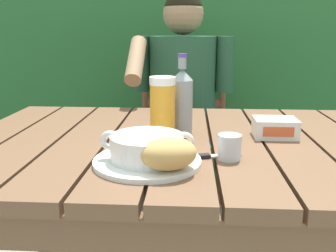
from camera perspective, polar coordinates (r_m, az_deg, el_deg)
name	(u,v)px	position (r m, az deg, el deg)	size (l,w,h in m)	color
dining_table	(185,165)	(1.15, 2.61, -6.06)	(1.35, 0.90, 0.72)	brown
hedge_backdrop	(188,56)	(2.56, 3.08, 10.62)	(3.78, 0.76, 2.17)	#265D2C
chair_near_diner	(183,136)	(2.05, 2.26, -1.50)	(0.48, 0.47, 0.98)	brown
person_eating	(182,99)	(1.80, 2.09, 4.13)	(0.48, 0.47, 1.22)	#244F34
serving_plate	(147,161)	(0.91, -3.19, -5.41)	(0.26, 0.26, 0.01)	white
soup_bowl	(147,147)	(0.90, -3.23, -3.16)	(0.23, 0.18, 0.07)	white
bread_roll	(169,154)	(0.83, 0.08, -4.25)	(0.15, 0.13, 0.07)	tan
beer_glass	(162,108)	(1.10, -0.85, 2.73)	(0.08, 0.08, 0.19)	orange
beer_bottle	(182,100)	(1.16, 2.15, 3.96)	(0.07, 0.07, 0.25)	gray
water_glass_small	(229,147)	(0.95, 9.39, -3.19)	(0.06, 0.06, 0.06)	silver
butter_tub	(275,128)	(1.18, 16.06, -0.25)	(0.13, 0.10, 0.06)	white
table_knife	(209,156)	(0.96, 6.25, -4.61)	(0.14, 0.06, 0.01)	silver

